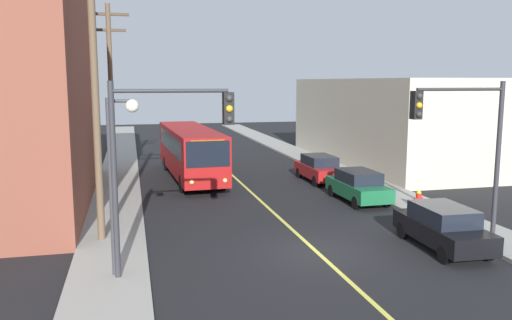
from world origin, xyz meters
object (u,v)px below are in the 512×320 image
(street_lamp_left, at_px, (118,161))
(fire_hydrant, at_px, (419,199))
(parked_car_green, at_px, (358,186))
(parked_car_black, at_px, (443,227))
(utility_pole_mid, at_px, (111,86))
(parked_car_red, at_px, (319,168))
(traffic_signal_right_corner, at_px, (464,132))
(traffic_signal_left_corner, at_px, (165,142))
(utility_pole_near, at_px, (95,79))
(city_bus, at_px, (190,150))

(street_lamp_left, distance_m, fire_hydrant, 15.13)
(parked_car_green, bearing_deg, parked_car_black, -91.48)
(utility_pole_mid, xyz_separation_m, fire_hydrant, (14.33, -10.37, -5.29))
(parked_car_black, bearing_deg, utility_pole_mid, 127.54)
(parked_car_red, distance_m, traffic_signal_right_corner, 13.79)
(fire_hydrant, bearing_deg, traffic_signal_left_corner, -154.29)
(parked_car_red, relative_size, fire_hydrant, 5.27)
(parked_car_red, xyz_separation_m, utility_pole_near, (-12.48, -9.84, 5.39))
(city_bus, xyz_separation_m, utility_pole_mid, (-4.68, -0.70, 4.06))
(utility_pole_near, relative_size, traffic_signal_right_corner, 1.85)
(parked_car_black, distance_m, traffic_signal_left_corner, 10.64)
(traffic_signal_right_corner, bearing_deg, city_bus, 116.78)
(fire_hydrant, bearing_deg, parked_car_black, -112.35)
(city_bus, relative_size, utility_pole_mid, 1.17)
(parked_car_green, relative_size, street_lamp_left, 0.81)
(city_bus, xyz_separation_m, parked_car_black, (7.42, -16.46, -0.98))
(parked_car_black, height_order, utility_pole_near, utility_pole_near)
(traffic_signal_left_corner, bearing_deg, utility_pole_near, 117.91)
(parked_car_black, height_order, traffic_signal_left_corner, traffic_signal_left_corner)
(traffic_signal_right_corner, distance_m, fire_hydrant, 6.55)
(parked_car_green, bearing_deg, traffic_signal_right_corner, -85.67)
(parked_car_green, distance_m, traffic_signal_left_corner, 13.66)
(parked_car_red, bearing_deg, fire_hydrant, -76.14)
(parked_car_red, bearing_deg, utility_pole_mid, 169.78)
(utility_pole_near, height_order, fire_hydrant, utility_pole_near)
(parked_car_red, bearing_deg, parked_car_green, -90.06)
(utility_pole_near, bearing_deg, parked_car_red, 38.23)
(parked_car_black, xyz_separation_m, parked_car_green, (0.20, 7.83, 0.00))
(street_lamp_left, bearing_deg, fire_hydrant, 22.44)
(fire_hydrant, bearing_deg, traffic_signal_right_corner, -105.50)
(city_bus, bearing_deg, street_lamp_left, -103.57)
(parked_car_green, bearing_deg, utility_pole_mid, 147.21)
(utility_pole_near, xyz_separation_m, traffic_signal_right_corner, (13.05, -3.50, -1.93))
(parked_car_black, height_order, fire_hydrant, parked_car_black)
(city_bus, relative_size, utility_pole_near, 1.10)
(parked_car_green, height_order, traffic_signal_right_corner, traffic_signal_right_corner)
(parked_car_green, xyz_separation_m, fire_hydrant, (2.02, -2.44, -0.26))
(traffic_signal_left_corner, distance_m, fire_hydrant, 14.11)
(parked_car_green, bearing_deg, fire_hydrant, -50.38)
(parked_car_black, height_order, parked_car_red, same)
(utility_pole_near, xyz_separation_m, traffic_signal_left_corner, (2.23, -4.21, -1.93))
(traffic_signal_left_corner, bearing_deg, street_lamp_left, 169.79)
(city_bus, xyz_separation_m, fire_hydrant, (9.64, -11.07, -1.23))
(traffic_signal_left_corner, relative_size, street_lamp_left, 1.09)
(traffic_signal_right_corner, relative_size, street_lamp_left, 1.09)
(utility_pole_mid, bearing_deg, parked_car_green, -32.79)
(parked_car_black, distance_m, utility_pole_near, 13.91)
(traffic_signal_right_corner, bearing_deg, street_lamp_left, -177.85)
(utility_pole_near, bearing_deg, parked_car_black, -16.78)
(traffic_signal_left_corner, bearing_deg, parked_car_green, 39.15)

